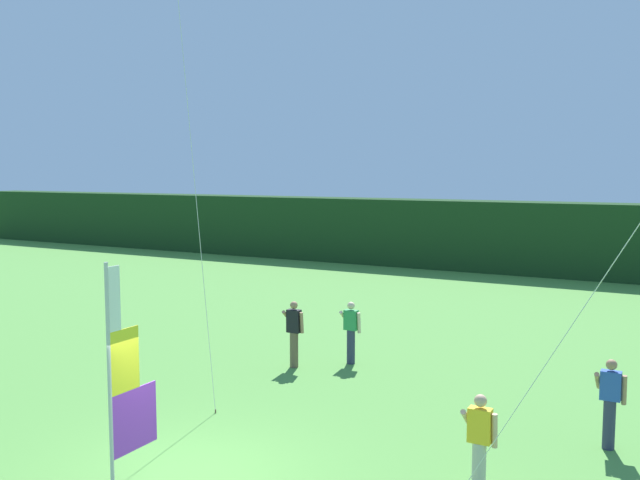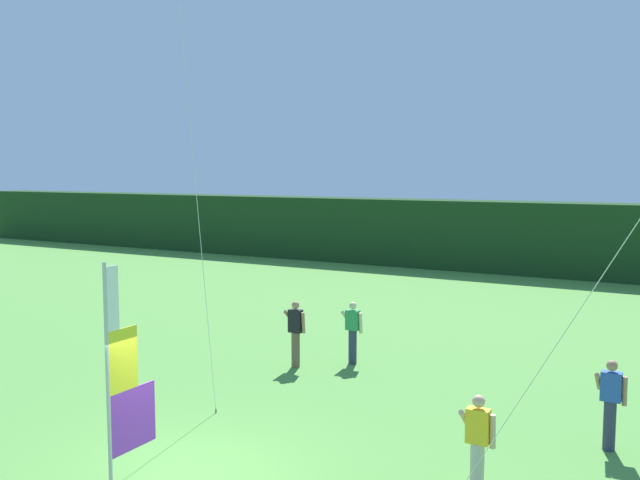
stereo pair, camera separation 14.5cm
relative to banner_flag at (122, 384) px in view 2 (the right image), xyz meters
name	(u,v)px [view 2 (the right image)]	position (x,y,z in m)	size (l,w,h in m)	color
ground_plane	(183,479)	(0.43, 0.88, -1.81)	(120.00, 120.00, 0.00)	#518E3D
distant_treeline	(534,238)	(0.43, 27.35, -0.01)	(80.00, 2.40, 3.59)	#193819
banner_flag	(122,384)	(0.00, 0.00, 0.00)	(0.06, 1.03, 3.77)	#B7B7BC
person_near_banner	(478,443)	(4.89, 2.66, -0.92)	(0.55, 0.48, 1.66)	#B7B2A3
person_mid_field	(610,402)	(6.48, 5.66, -0.90)	(0.55, 0.48, 1.69)	#2D334C
person_far_left	(296,332)	(-1.36, 7.44, -0.87)	(0.55, 0.48, 1.75)	brown
person_far_right	(353,331)	(-0.20, 8.46, -0.92)	(0.55, 0.48, 1.67)	#2D334C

